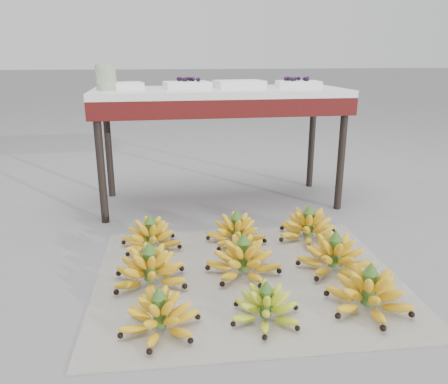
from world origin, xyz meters
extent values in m
plane|color=slate|center=(0.00, 0.00, 0.00)|extent=(60.00, 60.00, 0.00)
cube|color=white|center=(0.02, 0.02, 0.00)|extent=(1.30, 1.11, 0.01)
ellipsoid|color=yellow|center=(-0.35, -0.30, 0.05)|extent=(0.28, 0.28, 0.08)
ellipsoid|color=yellow|center=(-0.35, -0.30, 0.08)|extent=(0.20, 0.20, 0.06)
ellipsoid|color=yellow|center=(-0.35, -0.30, 0.11)|extent=(0.13, 0.13, 0.05)
cylinder|color=#365D1F|center=(-0.35, -0.30, 0.08)|extent=(0.04, 0.04, 0.11)
cone|color=#365D1F|center=(-0.35, -0.30, 0.15)|extent=(0.05, 0.05, 0.04)
ellipsoid|color=olive|center=(0.01, -0.30, 0.04)|extent=(0.27, 0.27, 0.08)
ellipsoid|color=olive|center=(0.01, -0.30, 0.08)|extent=(0.19, 0.19, 0.06)
ellipsoid|color=olive|center=(0.01, -0.30, 0.11)|extent=(0.12, 0.12, 0.05)
cylinder|color=#365D1F|center=(0.01, -0.30, 0.08)|extent=(0.04, 0.04, 0.10)
cone|color=#365D1F|center=(0.01, -0.30, 0.14)|extent=(0.05, 0.05, 0.04)
ellipsoid|color=yellow|center=(0.40, -0.29, 0.05)|extent=(0.32, 0.32, 0.09)
ellipsoid|color=yellow|center=(0.40, -0.29, 0.09)|extent=(0.22, 0.22, 0.07)
ellipsoid|color=yellow|center=(0.40, -0.29, 0.13)|extent=(0.15, 0.15, 0.06)
cylinder|color=#365D1F|center=(0.40, -0.29, 0.09)|extent=(0.05, 0.05, 0.13)
cone|color=#365D1F|center=(0.40, -0.29, 0.17)|extent=(0.06, 0.06, 0.05)
ellipsoid|color=yellow|center=(-0.38, 0.02, 0.05)|extent=(0.39, 0.39, 0.09)
ellipsoid|color=yellow|center=(-0.38, 0.02, 0.09)|extent=(0.28, 0.28, 0.07)
ellipsoid|color=yellow|center=(-0.38, 0.02, 0.13)|extent=(0.18, 0.18, 0.06)
cylinder|color=#365D1F|center=(-0.38, 0.02, 0.09)|extent=(0.05, 0.05, 0.13)
cone|color=#365D1F|center=(-0.38, 0.02, 0.17)|extent=(0.06, 0.06, 0.05)
ellipsoid|color=yellow|center=(0.01, 0.05, 0.05)|extent=(0.39, 0.39, 0.09)
ellipsoid|color=yellow|center=(0.01, 0.05, 0.09)|extent=(0.27, 0.27, 0.07)
ellipsoid|color=yellow|center=(0.01, 0.05, 0.13)|extent=(0.18, 0.18, 0.06)
cylinder|color=#365D1F|center=(0.01, 0.05, 0.09)|extent=(0.05, 0.05, 0.13)
cone|color=#365D1F|center=(0.01, 0.05, 0.17)|extent=(0.06, 0.06, 0.05)
ellipsoid|color=yellow|center=(0.40, 0.02, 0.05)|extent=(0.39, 0.39, 0.09)
ellipsoid|color=yellow|center=(0.40, 0.02, 0.09)|extent=(0.28, 0.28, 0.07)
ellipsoid|color=yellow|center=(0.40, 0.02, 0.13)|extent=(0.18, 0.18, 0.06)
cylinder|color=#365D1F|center=(0.40, 0.02, 0.09)|extent=(0.05, 0.05, 0.13)
cone|color=#365D1F|center=(0.40, 0.02, 0.17)|extent=(0.06, 0.06, 0.05)
ellipsoid|color=yellow|center=(-0.38, 0.37, 0.05)|extent=(0.38, 0.38, 0.08)
ellipsoid|color=yellow|center=(-0.38, 0.37, 0.09)|extent=(0.27, 0.27, 0.06)
ellipsoid|color=yellow|center=(-0.38, 0.37, 0.12)|extent=(0.17, 0.17, 0.05)
cylinder|color=#365D1F|center=(-0.38, 0.37, 0.09)|extent=(0.05, 0.05, 0.12)
cone|color=#365D1F|center=(-0.38, 0.37, 0.16)|extent=(0.06, 0.06, 0.04)
ellipsoid|color=yellow|center=(0.04, 0.36, 0.05)|extent=(0.37, 0.37, 0.08)
ellipsoid|color=yellow|center=(0.04, 0.36, 0.09)|extent=(0.26, 0.26, 0.06)
ellipsoid|color=yellow|center=(0.04, 0.36, 0.12)|extent=(0.17, 0.17, 0.05)
cylinder|color=#365D1F|center=(0.04, 0.36, 0.09)|extent=(0.05, 0.05, 0.12)
cone|color=#365D1F|center=(0.04, 0.36, 0.16)|extent=(0.06, 0.06, 0.04)
ellipsoid|color=yellow|center=(0.40, 0.35, 0.05)|extent=(0.36, 0.36, 0.09)
ellipsoid|color=yellow|center=(0.40, 0.35, 0.09)|extent=(0.25, 0.25, 0.07)
ellipsoid|color=yellow|center=(0.40, 0.35, 0.13)|extent=(0.16, 0.16, 0.06)
cylinder|color=#365D1F|center=(0.40, 0.35, 0.09)|extent=(0.05, 0.05, 0.13)
cone|color=#365D1F|center=(0.40, 0.35, 0.17)|extent=(0.06, 0.06, 0.05)
cylinder|color=black|center=(-0.63, 0.78, 0.33)|extent=(0.04, 0.04, 0.67)
cylinder|color=black|center=(0.75, 0.78, 0.33)|extent=(0.04, 0.04, 0.67)
cylinder|color=black|center=(-0.63, 1.27, 0.33)|extent=(0.04, 0.04, 0.67)
cylinder|color=black|center=(0.75, 1.27, 0.33)|extent=(0.04, 0.04, 0.67)
cube|color=#4F110E|center=(0.06, 1.03, 0.62)|extent=(1.47, 0.59, 0.10)
cube|color=white|center=(0.06, 1.03, 0.69)|extent=(1.47, 0.59, 0.04)
cube|color=silver|center=(-0.51, 1.06, 0.73)|extent=(0.26, 0.21, 0.04)
cube|color=silver|center=(-0.13, 1.03, 0.73)|extent=(0.28, 0.22, 0.04)
sphere|color=black|center=(-0.18, 1.08, 0.76)|extent=(0.02, 0.02, 0.02)
sphere|color=black|center=(-0.11, 1.06, 0.76)|extent=(0.02, 0.02, 0.02)
sphere|color=black|center=(-0.13, 1.05, 0.76)|extent=(0.02, 0.02, 0.02)
sphere|color=black|center=(-0.07, 0.99, 0.76)|extent=(0.02, 0.02, 0.02)
sphere|color=black|center=(-0.15, 1.01, 0.76)|extent=(0.02, 0.02, 0.02)
sphere|color=black|center=(-0.13, 1.09, 0.76)|extent=(0.02, 0.02, 0.02)
sphere|color=black|center=(-0.11, 1.06, 0.76)|extent=(0.02, 0.02, 0.02)
sphere|color=black|center=(-0.07, 0.99, 0.76)|extent=(0.02, 0.02, 0.02)
sphere|color=black|center=(-0.16, 1.08, 0.76)|extent=(0.02, 0.02, 0.02)
sphere|color=black|center=(-0.09, 1.05, 0.76)|extent=(0.02, 0.02, 0.02)
cube|color=silver|center=(0.18, 1.04, 0.73)|extent=(0.30, 0.23, 0.04)
cube|color=silver|center=(0.54, 1.00, 0.73)|extent=(0.27, 0.21, 0.04)
sphere|color=black|center=(0.48, 0.95, 0.76)|extent=(0.02, 0.02, 0.02)
sphere|color=black|center=(0.48, 1.04, 0.76)|extent=(0.02, 0.02, 0.02)
sphere|color=black|center=(0.49, 1.05, 0.76)|extent=(0.02, 0.02, 0.02)
sphere|color=black|center=(0.51, 0.99, 0.76)|extent=(0.02, 0.02, 0.02)
sphere|color=black|center=(0.46, 1.03, 0.76)|extent=(0.02, 0.02, 0.02)
sphere|color=black|center=(0.61, 1.05, 0.76)|extent=(0.02, 0.02, 0.02)
sphere|color=black|center=(0.48, 1.02, 0.76)|extent=(0.02, 0.02, 0.02)
sphere|color=black|center=(0.57, 0.96, 0.76)|extent=(0.02, 0.02, 0.02)
sphere|color=black|center=(0.49, 1.06, 0.76)|extent=(0.02, 0.02, 0.02)
sphere|color=black|center=(0.57, 0.98, 0.76)|extent=(0.02, 0.02, 0.02)
sphere|color=black|center=(0.55, 1.03, 0.76)|extent=(0.02, 0.02, 0.02)
cylinder|color=#DBF4C2|center=(-0.58, 0.99, 0.78)|extent=(0.14, 0.14, 0.14)
camera|label=1|loc=(-0.35, -1.58, 0.89)|focal=35.00mm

